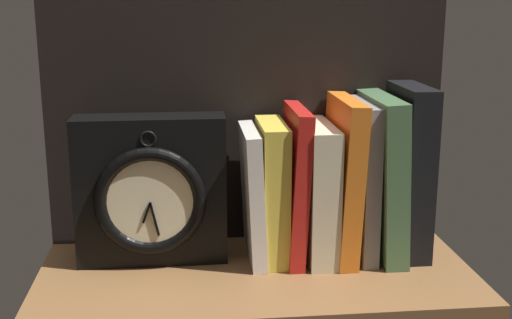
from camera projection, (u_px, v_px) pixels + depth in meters
The scene contains 11 objects.
ground_plane at pixel (256, 278), 95.74cm from camera, with size 61.61×29.20×2.50cm, color brown.
back_panel at pixel (247, 118), 104.21cm from camera, with size 61.61×1.20×38.86cm, color black.
book_white_catcher at pixel (250, 194), 98.05cm from camera, with size 2.16×13.82×19.49cm, color silver.
book_yellow_seinlanguage at pixel (272, 191), 98.28cm from camera, with size 3.71×13.11×20.34cm, color gold.
book_red_requiem at pixel (294, 183), 98.37cm from camera, with size 2.23×14.54×22.44cm, color red.
book_cream_twain at pixel (317, 191), 99.02cm from camera, with size 4.14×15.13×19.98cm, color beige.
book_orange_pandolfini at pixel (342, 178), 98.97cm from camera, with size 2.79×15.76×23.64cm, color orange.
book_gray_chess at pixel (361, 179), 99.32cm from camera, with size 2.27×14.26×23.15cm, color gray.
book_green_romantic at pixel (382, 176), 99.55cm from camera, with size 3.43×16.37×23.92cm, color #476B44.
book_black_skeptic at pixel (409, 170), 99.79cm from camera, with size 4.11×13.08×25.41cm, color black.
framed_clock at pixel (151, 191), 96.23cm from camera, with size 21.56×7.60×21.56cm.
Camera 1 is at (-9.49, -88.22, 38.54)cm, focal length 46.93 mm.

